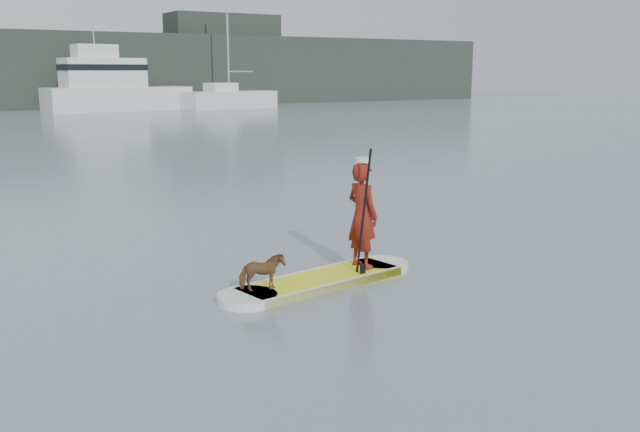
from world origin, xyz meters
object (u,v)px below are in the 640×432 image
paddleboard (320,281)px  sailboat_e (229,98)px  paddler (362,215)px  motor_yacht_a (112,87)px  dog (262,272)px

paddleboard → sailboat_e: bearing=58.6°
sailboat_e → paddleboard: bearing=-122.6°
paddler → motor_yacht_a: bearing=-18.0°
paddleboard → paddler: size_ratio=2.08×
dog → paddleboard: bearing=-70.0°
motor_yacht_a → paddler: bearing=-105.8°
paddler → motor_yacht_a: motor_yacht_a is taller
dog → motor_yacht_a: 47.34m
sailboat_e → motor_yacht_a: 8.95m
paddler → dog: 1.90m
sailboat_e → motor_yacht_a: sailboat_e is taller
motor_yacht_a → dog: bearing=-107.9°
paddleboard → motor_yacht_a: 46.99m
motor_yacht_a → paddleboard: bearing=-106.7°
paddleboard → dog: (-1.00, -0.16, 0.31)m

